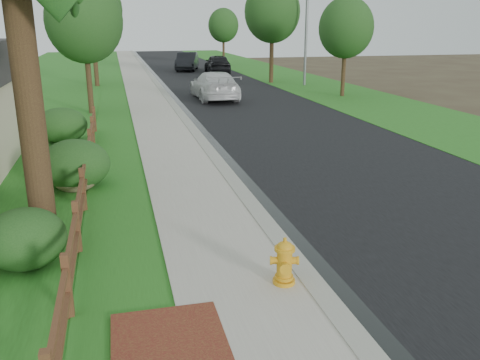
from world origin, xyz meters
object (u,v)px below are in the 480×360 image
object	(u,v)px
dark_car_mid	(217,64)
streetlight	(304,10)
ranch_fence	(85,174)
white_suv	(214,85)
fire_hydrant	(284,263)

from	to	relation	value
dark_car_mid	streetlight	world-z (taller)	streetlight
ranch_fence	streetlight	bearing A→B (deg)	57.23
ranch_fence	white_suv	world-z (taller)	white_suv
white_suv	dark_car_mid	distance (m)	16.61
white_suv	streetlight	xyz separation A→B (m)	(7.58, 5.44, 4.44)
ranch_fence	white_suv	size ratio (longest dim) A/B	3.00
fire_hydrant	streetlight	size ratio (longest dim) A/B	0.09
dark_car_mid	white_suv	bearing A→B (deg)	82.00
fire_hydrant	streetlight	xyz separation A→B (m)	(10.78, 28.05, 4.79)
ranch_fence	streetlight	distance (m)	26.78
ranch_fence	white_suv	xyz separation A→B (m)	(6.69, 16.74, 0.22)
white_suv	ranch_fence	bearing A→B (deg)	67.74
fire_hydrant	dark_car_mid	world-z (taller)	dark_car_mid
dark_car_mid	streetlight	distance (m)	12.39
ranch_fence	streetlight	xyz separation A→B (m)	(14.28, 22.17, 4.66)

